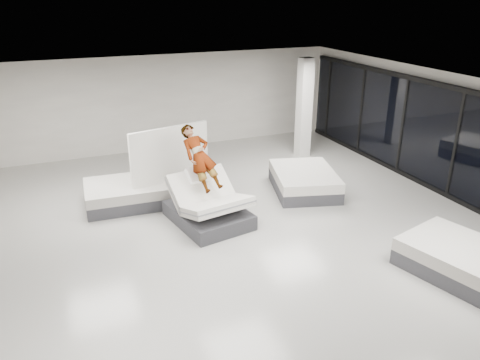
{
  "coord_description": "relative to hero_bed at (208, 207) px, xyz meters",
  "views": [
    {
      "loc": [
        -3.6,
        -8.44,
        5.15
      ],
      "look_at": [
        0.29,
        0.97,
        1.0
      ],
      "focal_mm": 35.0,
      "sensor_mm": 36.0,
      "label": 1
    }
  ],
  "objects": [
    {
      "name": "flat_bed_left_far",
      "position": [
        -1.6,
        1.79,
        -0.11
      ],
      "size": [
        2.15,
        1.67,
        0.57
      ],
      "color": "#393A3E",
      "rests_on": "floor"
    },
    {
      "name": "remote",
      "position": [
        0.22,
        0.01,
        0.66
      ],
      "size": [
        0.07,
        0.15,
        0.08
      ],
      "primitive_type": "cube",
      "rotation": [
        0.35,
        0.0,
        0.18
      ],
      "color": "black",
      "rests_on": "person"
    },
    {
      "name": "room",
      "position": [
        0.48,
        -1.07,
        1.21
      ],
      "size": [
        14.0,
        14.04,
        3.2
      ],
      "color": "#A7A69E",
      "rests_on": "ground"
    },
    {
      "name": "hero_bed",
      "position": [
        0.0,
        0.0,
        0.0
      ],
      "size": [
        1.83,
        2.23,
        1.26
      ],
      "color": "#393A3E",
      "rests_on": "floor"
    },
    {
      "name": "flat_bed_right_near",
      "position": [
        3.84,
        -3.94,
        -0.1
      ],
      "size": [
        2.07,
        2.45,
        0.58
      ],
      "color": "#393A3E",
      "rests_on": "floor"
    },
    {
      "name": "divider_panel",
      "position": [
        -0.45,
        1.61,
        0.6
      ],
      "size": [
        2.14,
        0.59,
        1.97
      ],
      "primitive_type": "cube",
      "rotation": [
        0.0,
        0.0,
        0.23
      ],
      "color": "white",
      "rests_on": "floor"
    },
    {
      "name": "column",
      "position": [
        4.48,
        3.43,
        1.21
      ],
      "size": [
        0.4,
        0.4,
        3.2
      ],
      "primitive_type": "cube",
      "color": "silver",
      "rests_on": "floor"
    },
    {
      "name": "flat_bed_right_far",
      "position": [
        3.04,
        0.78,
        -0.1
      ],
      "size": [
        2.11,
        2.48,
        0.59
      ],
      "color": "#393A3E",
      "rests_on": "floor"
    },
    {
      "name": "storefront_glazing",
      "position": [
        6.38,
        -1.07,
        1.06
      ],
      "size": [
        0.12,
        13.4,
        2.92
      ],
      "color": "#1B1F2E",
      "rests_on": "floor"
    },
    {
      "name": "person",
      "position": [
        -0.06,
        0.31,
        0.87
      ],
      "size": [
        0.9,
        1.66,
        1.43
      ],
      "primitive_type": "imported",
      "rotation": [
        0.86,
        0.0,
        0.18
      ],
      "color": "slate",
      "rests_on": "hero_bed"
    }
  ]
}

